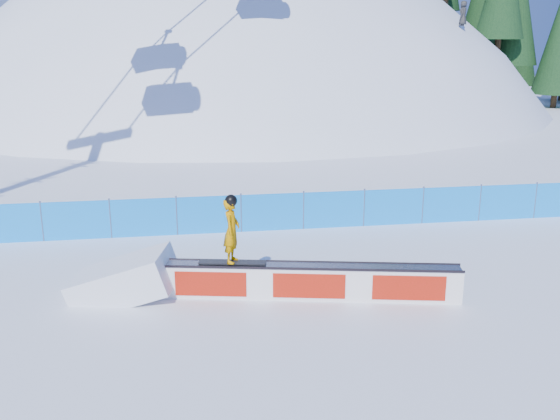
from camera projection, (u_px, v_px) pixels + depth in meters
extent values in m
plane|color=silver|center=(375.00, 278.00, 15.93)|extent=(160.00, 160.00, 0.00)
sphere|color=white|center=(238.00, 292.00, 60.71)|extent=(64.00, 64.00, 64.00)
cylinder|color=#322214|center=(438.00, 8.00, 56.74)|extent=(0.50, 0.50, 1.40)
cylinder|color=#322214|center=(445.00, 15.00, 57.08)|extent=(0.50, 0.50, 1.40)
cylinder|color=#322214|center=(497.00, 59.00, 56.30)|extent=(0.50, 0.50, 1.40)
cone|color=black|center=(501.00, 8.00, 55.12)|extent=(3.36, 3.36, 7.63)
cylinder|color=#322214|center=(523.00, 90.00, 55.73)|extent=(0.50, 0.50, 1.40)
cone|color=black|center=(529.00, 38.00, 54.53)|extent=(3.43, 3.43, 7.80)
cylinder|color=#322214|center=(511.00, 77.00, 56.53)|extent=(0.50, 0.50, 1.40)
cone|color=black|center=(516.00, 18.00, 55.16)|extent=(4.00, 4.00, 9.08)
cylinder|color=#322214|center=(543.00, 101.00, 54.48)|extent=(0.50, 0.50, 1.40)
cone|color=black|center=(550.00, 38.00, 53.06)|extent=(4.15, 4.15, 9.43)
cylinder|color=#322214|center=(550.00, 98.00, 56.74)|extent=(0.50, 0.50, 1.40)
cone|color=black|center=(556.00, 45.00, 55.48)|extent=(3.61, 3.61, 8.21)
cube|color=#0B86F3|center=(334.00, 210.00, 20.05)|extent=(22.00, 0.03, 1.20)
cylinder|color=#405074|center=(42.00, 220.00, 18.68)|extent=(0.05, 0.05, 1.30)
cylinder|color=#405074|center=(110.00, 218.00, 18.98)|extent=(0.05, 0.05, 1.30)
cylinder|color=#405074|center=(177.00, 215.00, 19.28)|extent=(0.05, 0.05, 1.30)
cylinder|color=#405074|center=(241.00, 212.00, 19.58)|extent=(0.05, 0.05, 1.30)
cylinder|color=#405074|center=(304.00, 209.00, 19.88)|extent=(0.05, 0.05, 1.30)
cylinder|color=#405074|center=(364.00, 207.00, 20.19)|extent=(0.05, 0.05, 1.30)
cylinder|color=#405074|center=(423.00, 204.00, 20.49)|extent=(0.05, 0.05, 1.30)
cylinder|color=#405074|center=(480.00, 202.00, 20.79)|extent=(0.05, 0.05, 1.30)
cylinder|color=#405074|center=(535.00, 200.00, 21.09)|extent=(0.05, 0.05, 1.30)
cube|color=white|center=(309.00, 282.00, 14.63)|extent=(7.00, 1.90, 0.79)
cube|color=gray|center=(309.00, 266.00, 14.52)|extent=(6.94, 1.90, 0.04)
cube|color=black|center=(309.00, 269.00, 14.29)|extent=(6.91, 1.49, 0.05)
cube|color=black|center=(309.00, 262.00, 14.74)|extent=(6.91, 1.49, 0.05)
cube|color=red|center=(309.00, 286.00, 14.41)|extent=(6.57, 1.41, 0.60)
cube|color=red|center=(309.00, 279.00, 14.85)|extent=(6.57, 1.41, 0.60)
cube|color=black|center=(232.00, 262.00, 14.60)|extent=(1.60, 0.61, 0.03)
imported|color=#D18800|center=(232.00, 231.00, 14.39)|extent=(0.53, 0.65, 1.53)
sphere|color=black|center=(231.00, 201.00, 14.20)|extent=(0.29, 0.29, 0.29)
imported|color=#272727|center=(463.00, 13.00, 42.67)|extent=(0.87, 0.96, 1.65)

